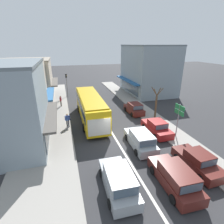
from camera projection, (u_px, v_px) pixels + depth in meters
The scene contains 20 objects.
ground_plane at pixel (117, 140), 17.66m from camera, with size 140.00×140.00×0.00m, color #2D2D30.
lane_centre_line at pixel (107, 124), 21.25m from camera, with size 0.20×28.00×0.01m, color silver.
sidewalk_left at pixel (49, 123), 21.26m from camera, with size 5.20×44.00×0.14m, color gray.
kerb_right at pixel (146, 113), 24.62m from camera, with size 2.80×44.00×0.12m, color gray.
shopfront_corner_near at pixel (0, 108), 15.33m from camera, with size 8.42×8.54×7.73m.
shopfront_mid_block at pixel (19, 89), 22.84m from camera, with size 7.46×7.73×7.28m.
shopfront_far_end at pixel (29, 79), 30.50m from camera, with size 8.52×8.53×6.77m.
building_right_far at pixel (148, 70), 33.57m from camera, with size 8.71×10.62×9.01m.
city_bus at pixel (90, 106), 21.67m from camera, with size 2.84×10.89×3.23m.
wagon_adjacent_lane_lead at pixel (118, 181), 11.41m from camera, with size 2.04×4.55×1.58m.
wagon_behind_bus_near at pixel (140, 140), 16.29m from camera, with size 2.05×4.55×1.58m.
wagon_queue_gap_filler at pixel (175, 177), 11.71m from camera, with size 2.04×4.55×1.58m.
parked_sedan_kerb_front at pixel (197, 161), 13.43m from camera, with size 1.99×4.25×1.47m.
parked_sedan_kerb_second at pixel (157, 128), 18.88m from camera, with size 1.92×4.21×1.47m.
parked_hatchback_kerb_third at pixel (134, 109), 24.28m from camera, with size 1.92×3.76×1.54m.
traffic_light_downstreet at pixel (66, 81), 31.45m from camera, with size 0.33×0.24×4.20m.
directional_road_sign at pixel (179, 113), 17.36m from camera, with size 0.10×1.40×3.60m.
street_tree_right at pixel (156, 104), 22.32m from camera, with size 1.71×1.58×4.24m.
pedestrian_with_handbag_near at pixel (68, 120), 19.88m from camera, with size 0.65×0.30×1.63m.
pedestrian_browsing_midblock at pixel (61, 100), 26.68m from camera, with size 0.29×0.56×1.63m.
Camera 1 is at (-4.71, -14.69, 9.07)m, focal length 28.00 mm.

